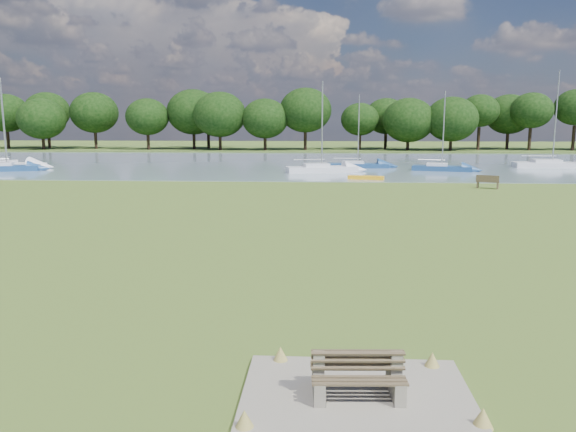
# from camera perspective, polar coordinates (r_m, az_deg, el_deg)

# --- Properties ---
(ground) EXTENTS (220.00, 220.00, 0.00)m
(ground) POSITION_cam_1_polar(r_m,az_deg,el_deg) (24.13, 4.98, -2.34)
(ground) COLOR brown
(river) EXTENTS (220.00, 40.00, 0.10)m
(river) POSITION_cam_1_polar(r_m,az_deg,el_deg) (65.78, 4.02, 5.35)
(river) COLOR gray
(river) RESTS_ON ground
(far_bank) EXTENTS (220.00, 20.00, 0.40)m
(far_bank) POSITION_cam_1_polar(r_m,az_deg,el_deg) (95.72, 3.85, 6.74)
(far_bank) COLOR #4C6626
(far_bank) RESTS_ON ground
(concrete_pad) EXTENTS (4.20, 3.20, 0.10)m
(concrete_pad) POSITION_cam_1_polar(r_m,az_deg,el_deg) (10.83, 7.01, -17.79)
(concrete_pad) COLOR gray
(concrete_pad) RESTS_ON ground
(bench_pair) EXTENTS (1.73, 1.08, 0.91)m
(bench_pair) POSITION_cam_1_polar(r_m,az_deg,el_deg) (10.64, 7.06, -15.79)
(bench_pair) COLOR gray
(bench_pair) RESTS_ON concrete_pad
(riverbank_bench) EXTENTS (1.68, 1.12, 1.00)m
(riverbank_bench) POSITION_cam_1_polar(r_m,az_deg,el_deg) (44.04, 19.62, 3.29)
(riverbank_bench) COLOR brown
(riverbank_bench) RESTS_ON ground
(kayak) EXTENTS (3.10, 1.37, 0.30)m
(kayak) POSITION_cam_1_polar(r_m,az_deg,el_deg) (47.98, 7.92, 3.89)
(kayak) COLOR #FBAF16
(kayak) RESTS_ON river
(tree_line) EXTENTS (145.03, 8.44, 10.21)m
(tree_line) POSITION_cam_1_polar(r_m,az_deg,el_deg) (91.61, 4.68, 10.42)
(tree_line) COLOR black
(tree_line) RESTS_ON far_bank
(sailboat_1) EXTENTS (7.47, 2.22, 9.19)m
(sailboat_1) POSITION_cam_1_polar(r_m,az_deg,el_deg) (65.39, -26.68, 4.79)
(sailboat_1) COLOR silver
(sailboat_1) RESTS_ON river
(sailboat_2) EXTENTS (5.90, 2.92, 7.71)m
(sailboat_2) POSITION_cam_1_polar(r_m,az_deg,el_deg) (57.48, 15.30, 4.90)
(sailboat_2) COLOR navy
(sailboat_2) RESTS_ON river
(sailboat_3) EXTENTS (7.87, 2.35, 10.02)m
(sailboat_3) POSITION_cam_1_polar(r_m,az_deg,el_deg) (65.49, 25.19, 4.93)
(sailboat_3) COLOR silver
(sailboat_3) RESTS_ON river
(sailboat_4) EXTENTS (7.00, 3.52, 8.53)m
(sailboat_4) POSITION_cam_1_polar(r_m,az_deg,el_deg) (53.94, 3.36, 5.00)
(sailboat_4) COLOR silver
(sailboat_4) RESTS_ON river
(sailboat_5) EXTENTS (6.09, 3.23, 8.04)m
(sailboat_5) POSITION_cam_1_polar(r_m,az_deg,el_deg) (61.81, -26.71, 4.57)
(sailboat_5) COLOR navy
(sailboat_5) RESTS_ON river
(sailboat_6) EXTENTS (6.35, 1.94, 7.55)m
(sailboat_6) POSITION_cam_1_polar(r_m,az_deg,el_deg) (59.61, 7.04, 5.29)
(sailboat_6) COLOR navy
(sailboat_6) RESTS_ON river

